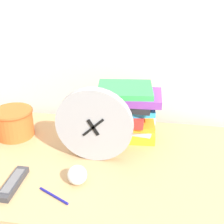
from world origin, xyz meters
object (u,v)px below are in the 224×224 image
Objects in this scene: tv_remote at (13,183)px; pen at (54,196)px; desk_clock at (94,125)px; basket at (14,122)px; book_stack at (129,111)px; crumpled_paper_ball at (77,175)px.

tv_remote is 1.46× the size of pen.
basket is at bearing 163.16° from desk_clock.
desk_clock is at bearing 40.81° from tv_remote.
book_stack is at bearing 65.48° from pen.
desk_clock reaches higher than basket.
basket reaches higher than pen.
book_stack is 0.47m from basket.
desk_clock is 0.28m from pen.
book_stack is 1.62× the size of tv_remote.
desk_clock is at bearing -119.92° from book_stack.
pen is at bearing -125.62° from crumpled_paper_ball.
crumpled_paper_ball is at bearing 13.56° from tv_remote.
crumpled_paper_ball reaches higher than pen.
desk_clock is 0.39m from basket.
tv_remote is at bearing 168.96° from pen.
pen is (0.15, -0.03, -0.01)m from tv_remote.
desk_clock reaches higher than book_stack.
basket is 0.34m from tv_remote.
book_stack is 0.51m from tv_remote.
crumpled_paper_ball is at bearing 54.38° from pen.
crumpled_paper_ball is 0.10m from pen.
book_stack is at bearing 8.17° from basket.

